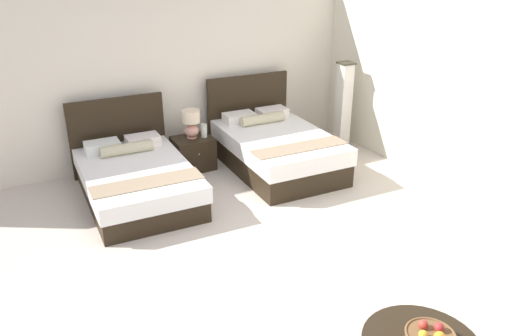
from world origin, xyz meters
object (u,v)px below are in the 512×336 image
Objects in this scene: nightstand at (193,153)px; vase at (204,130)px; bed_near_window at (136,178)px; bed_near_corner at (275,148)px; floor_lamp_corner at (343,106)px; table_lamp at (191,122)px.

vase is (0.17, -0.04, 0.35)m from nightstand.
bed_near_corner is (2.12, -0.01, 0.04)m from bed_near_window.
bed_near_corner is at bearing -26.31° from nightstand.
vase is at bearing 22.62° from bed_near_window.
nightstand is (-1.10, 0.55, -0.08)m from bed_near_corner.
floor_lamp_corner reaches higher than bed_near_window.
bed_near_window is 0.98× the size of bed_near_corner.
bed_near_window reaches higher than vase.
bed_near_window is 3.58m from floor_lamp_corner.
table_lamp is 0.30× the size of floor_lamp_corner.
vase is 0.14× the size of floor_lamp_corner.
floor_lamp_corner reaches higher than vase.
floor_lamp_corner is (2.53, -0.30, -0.02)m from table_lamp.
floor_lamp_corner is at bearing -6.38° from nightstand.
bed_near_window is at bearing -152.25° from nightstand.
bed_near_corner reaches higher than bed_near_window.
bed_near_window is 5.01× the size of table_lamp.
table_lamp is at bearing 90.00° from nightstand.
nightstand is (1.02, 0.54, -0.03)m from bed_near_window.
bed_near_window is 1.15m from nightstand.
bed_near_corner is 1.23m from nightstand.
vase is (-0.93, 0.51, 0.27)m from bed_near_corner.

